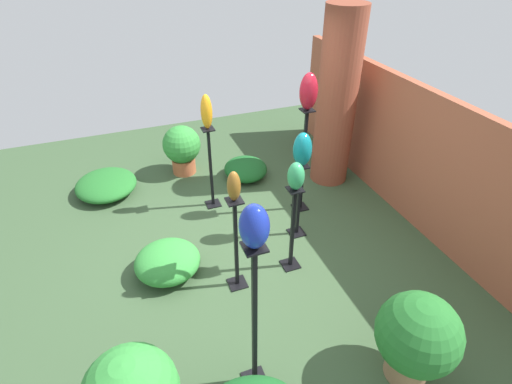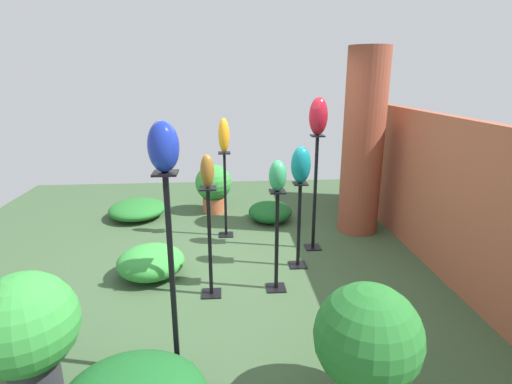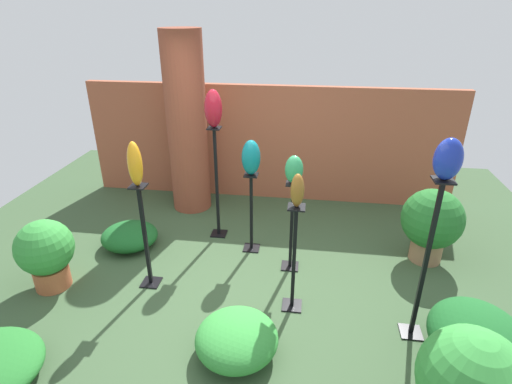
{
  "view_description": "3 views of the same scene",
  "coord_description": "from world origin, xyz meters",
  "px_view_note": "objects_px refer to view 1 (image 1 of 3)",
  "views": [
    {
      "loc": [
        3.55,
        -1.23,
        3.36
      ],
      "look_at": [
        -0.07,
        0.14,
        0.75
      ],
      "focal_mm": 28.0,
      "sensor_mm": 36.0,
      "label": 1
    },
    {
      "loc": [
        4.23,
        -0.14,
        2.18
      ],
      "look_at": [
        -0.01,
        0.19,
        0.93
      ],
      "focal_mm": 28.0,
      "sensor_mm": 36.0,
      "label": 2
    },
    {
      "loc": [
        0.62,
        -3.55,
        2.8
      ],
      "look_at": [
        0.11,
        0.09,
        1.08
      ],
      "focal_mm": 28.0,
      "sensor_mm": 36.0,
      "label": 3
    }
  ],
  "objects_px": {
    "pedestal_bronze": "(236,249)",
    "pedestal_amber": "(211,172)",
    "art_vase_cobalt": "(254,226)",
    "potted_plant_front_right": "(182,147)",
    "art_vase_teal": "(302,150)",
    "art_vase_ruby": "(309,91)",
    "potted_plant_near_pillar": "(417,337)",
    "pedestal_cobalt": "(255,327)",
    "brick_pillar": "(337,101)",
    "art_vase_amber": "(206,112)",
    "art_vase_jade": "(296,176)",
    "art_vase_bronze": "(234,186)",
    "pedestal_jade": "(292,233)",
    "pedestal_teal": "(298,204)",
    "pedestal_ruby": "(303,166)"
  },
  "relations": [
    {
      "from": "pedestal_jade",
      "to": "pedestal_teal",
      "type": "xyz_separation_m",
      "value": [
        -0.51,
        0.32,
        -0.03
      ]
    },
    {
      "from": "pedestal_bronze",
      "to": "brick_pillar",
      "type": "bearing_deg",
      "value": 128.44
    },
    {
      "from": "art_vase_ruby",
      "to": "art_vase_bronze",
      "type": "bearing_deg",
      "value": -50.71
    },
    {
      "from": "pedestal_cobalt",
      "to": "pedestal_bronze",
      "type": "distance_m",
      "value": 1.17
    },
    {
      "from": "pedestal_teal",
      "to": "art_vase_amber",
      "type": "height_order",
      "value": "art_vase_amber"
    },
    {
      "from": "art_vase_amber",
      "to": "pedestal_ruby",
      "type": "bearing_deg",
      "value": 65.48
    },
    {
      "from": "pedestal_cobalt",
      "to": "potted_plant_front_right",
      "type": "xyz_separation_m",
      "value": [
        -3.75,
        0.19,
        -0.29
      ]
    },
    {
      "from": "pedestal_jade",
      "to": "art_vase_ruby",
      "type": "relative_size",
      "value": 2.39
    },
    {
      "from": "brick_pillar",
      "to": "potted_plant_near_pillar",
      "type": "bearing_deg",
      "value": -17.51
    },
    {
      "from": "pedestal_amber",
      "to": "art_vase_bronze",
      "type": "xyz_separation_m",
      "value": [
        1.57,
        -0.16,
        0.77
      ]
    },
    {
      "from": "pedestal_bronze",
      "to": "art_vase_ruby",
      "type": "relative_size",
      "value": 2.54
    },
    {
      "from": "pedestal_bronze",
      "to": "pedestal_amber",
      "type": "bearing_deg",
      "value": 174.16
    },
    {
      "from": "pedestal_bronze",
      "to": "art_vase_cobalt",
      "type": "relative_size",
      "value": 3.43
    },
    {
      "from": "art_vase_bronze",
      "to": "pedestal_jade",
      "type": "bearing_deg",
      "value": 95.17
    },
    {
      "from": "potted_plant_front_right",
      "to": "potted_plant_near_pillar",
      "type": "distance_m",
      "value": 4.31
    },
    {
      "from": "art_vase_cobalt",
      "to": "potted_plant_near_pillar",
      "type": "height_order",
      "value": "art_vase_cobalt"
    },
    {
      "from": "art_vase_cobalt",
      "to": "potted_plant_front_right",
      "type": "bearing_deg",
      "value": 177.09
    },
    {
      "from": "art_vase_jade",
      "to": "art_vase_teal",
      "type": "height_order",
      "value": "art_vase_teal"
    },
    {
      "from": "pedestal_ruby",
      "to": "art_vase_teal",
      "type": "xyz_separation_m",
      "value": [
        0.49,
        -0.29,
        0.54
      ]
    },
    {
      "from": "art_vase_teal",
      "to": "potted_plant_front_right",
      "type": "height_order",
      "value": "art_vase_teal"
    },
    {
      "from": "potted_plant_near_pillar",
      "to": "pedestal_jade",
      "type": "bearing_deg",
      "value": -166.57
    },
    {
      "from": "art_vase_jade",
      "to": "art_vase_ruby",
      "type": "height_order",
      "value": "art_vase_ruby"
    },
    {
      "from": "pedestal_ruby",
      "to": "potted_plant_near_pillar",
      "type": "relative_size",
      "value": 1.63
    },
    {
      "from": "brick_pillar",
      "to": "pedestal_cobalt",
      "type": "distance_m",
      "value": 3.64
    },
    {
      "from": "brick_pillar",
      "to": "pedestal_ruby",
      "type": "bearing_deg",
      "value": -53.01
    },
    {
      "from": "brick_pillar",
      "to": "pedestal_ruby",
      "type": "height_order",
      "value": "brick_pillar"
    },
    {
      "from": "pedestal_bronze",
      "to": "art_vase_ruby",
      "type": "bearing_deg",
      "value": 129.29
    },
    {
      "from": "pedestal_teal",
      "to": "art_vase_cobalt",
      "type": "bearing_deg",
      "value": -35.71
    },
    {
      "from": "art_vase_teal",
      "to": "art_vase_ruby",
      "type": "bearing_deg",
      "value": 149.5
    },
    {
      "from": "pedestal_bronze",
      "to": "art_vase_amber",
      "type": "xyz_separation_m",
      "value": [
        -1.57,
        0.16,
        0.89
      ]
    },
    {
      "from": "potted_plant_near_pillar",
      "to": "potted_plant_front_right",
      "type": "bearing_deg",
      "value": -165.3
    },
    {
      "from": "art_vase_cobalt",
      "to": "art_vase_amber",
      "type": "relative_size",
      "value": 0.74
    },
    {
      "from": "pedestal_cobalt",
      "to": "art_vase_cobalt",
      "type": "relative_size",
      "value": 4.7
    },
    {
      "from": "pedestal_bronze",
      "to": "potted_plant_near_pillar",
      "type": "height_order",
      "value": "pedestal_bronze"
    },
    {
      "from": "brick_pillar",
      "to": "art_vase_bronze",
      "type": "relative_size",
      "value": 7.96
    },
    {
      "from": "pedestal_teal",
      "to": "pedestal_cobalt",
      "type": "bearing_deg",
      "value": -35.71
    },
    {
      "from": "pedestal_amber",
      "to": "pedestal_ruby",
      "type": "distance_m",
      "value": 1.25
    },
    {
      "from": "pedestal_bronze",
      "to": "potted_plant_front_right",
      "type": "relative_size",
      "value": 1.45
    },
    {
      "from": "pedestal_bronze",
      "to": "art_vase_teal",
      "type": "height_order",
      "value": "art_vase_teal"
    },
    {
      "from": "pedestal_ruby",
      "to": "potted_plant_near_pillar",
      "type": "xyz_separation_m",
      "value": [
        2.61,
        -0.23,
        -0.17
      ]
    },
    {
      "from": "pedestal_cobalt",
      "to": "pedestal_jade",
      "type": "xyz_separation_m",
      "value": [
        -1.19,
        0.9,
        -0.24
      ]
    },
    {
      "from": "art_vase_amber",
      "to": "art_vase_bronze",
      "type": "xyz_separation_m",
      "value": [
        1.57,
        -0.16,
        -0.11
      ]
    },
    {
      "from": "art_vase_bronze",
      "to": "art_vase_cobalt",
      "type": "bearing_deg",
      "value": -10.92
    },
    {
      "from": "art_vase_jade",
      "to": "art_vase_amber",
      "type": "bearing_deg",
      "value": -161.03
    },
    {
      "from": "art_vase_jade",
      "to": "art_vase_teal",
      "type": "distance_m",
      "value": 0.6
    },
    {
      "from": "pedestal_cobalt",
      "to": "art_vase_amber",
      "type": "relative_size",
      "value": 3.47
    },
    {
      "from": "pedestal_jade",
      "to": "potted_plant_near_pillar",
      "type": "bearing_deg",
      "value": 13.43
    },
    {
      "from": "pedestal_jade",
      "to": "potted_plant_front_right",
      "type": "distance_m",
      "value": 2.65
    },
    {
      "from": "pedestal_amber",
      "to": "art_vase_ruby",
      "type": "bearing_deg",
      "value": 65.48
    },
    {
      "from": "art_vase_teal",
      "to": "potted_plant_front_right",
      "type": "xyz_separation_m",
      "value": [
        -2.05,
        -1.03,
        -0.78
      ]
    }
  ]
}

